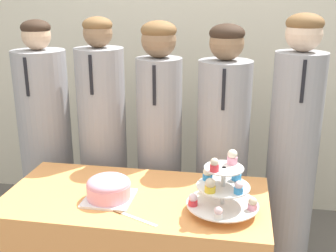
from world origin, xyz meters
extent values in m
cube|color=beige|center=(0.00, 1.73, 1.35)|extent=(9.00, 0.06, 2.70)
cube|color=white|center=(-0.11, 0.25, 0.73)|extent=(0.22, 0.22, 0.01)
cylinder|color=pink|center=(-0.11, 0.25, 0.76)|extent=(0.21, 0.21, 0.07)
ellipsoid|color=pink|center=(-0.11, 0.25, 0.80)|extent=(0.20, 0.20, 0.07)
cube|color=silver|center=(0.07, 0.09, 0.72)|extent=(0.18, 0.09, 0.00)
cube|color=brown|center=(-0.05, 0.15, 0.72)|extent=(0.08, 0.05, 0.01)
cylinder|color=silver|center=(0.42, 0.22, 0.83)|extent=(0.02, 0.02, 0.22)
cylinder|color=silver|center=(0.42, 0.22, 0.76)|extent=(0.32, 0.32, 0.01)
cylinder|color=silver|center=(0.42, 0.22, 0.85)|extent=(0.23, 0.23, 0.01)
cylinder|color=silver|center=(0.42, 0.22, 0.93)|extent=(0.17, 0.17, 0.01)
cylinder|color=#E5333D|center=(0.29, 0.18, 0.78)|extent=(0.04, 0.04, 0.03)
sphere|color=silver|center=(0.29, 0.18, 0.80)|extent=(0.04, 0.04, 0.04)
cylinder|color=white|center=(0.41, 0.09, 0.78)|extent=(0.04, 0.04, 0.02)
sphere|color=silver|center=(0.41, 0.09, 0.80)|extent=(0.04, 0.04, 0.04)
cylinder|color=pink|center=(0.55, 0.19, 0.78)|extent=(0.04, 0.04, 0.03)
sphere|color=beige|center=(0.55, 0.19, 0.80)|extent=(0.04, 0.04, 0.04)
cylinder|color=white|center=(0.50, 0.32, 0.78)|extent=(0.04, 0.04, 0.03)
sphere|color=silver|center=(0.50, 0.32, 0.81)|extent=(0.03, 0.03, 0.03)
cylinder|color=yellow|center=(0.34, 0.32, 0.78)|extent=(0.05, 0.05, 0.03)
sphere|color=silver|center=(0.34, 0.32, 0.81)|extent=(0.05, 0.05, 0.05)
cylinder|color=yellow|center=(0.37, 0.15, 0.86)|extent=(0.05, 0.05, 0.03)
sphere|color=beige|center=(0.37, 0.15, 0.89)|extent=(0.04, 0.04, 0.04)
cylinder|color=#3893DB|center=(0.48, 0.16, 0.86)|extent=(0.04, 0.04, 0.03)
sphere|color=silver|center=(0.48, 0.16, 0.89)|extent=(0.04, 0.04, 0.04)
cylinder|color=#3893DB|center=(0.47, 0.29, 0.86)|extent=(0.04, 0.04, 0.03)
sphere|color=white|center=(0.47, 0.29, 0.89)|extent=(0.04, 0.04, 0.04)
cylinder|color=#3893DB|center=(0.34, 0.27, 0.86)|extent=(0.05, 0.05, 0.02)
sphere|color=#F4E5C6|center=(0.34, 0.27, 0.89)|extent=(0.04, 0.04, 0.04)
cylinder|color=#E5333D|center=(0.38, 0.17, 0.95)|extent=(0.04, 0.04, 0.03)
sphere|color=beige|center=(0.38, 0.17, 0.98)|extent=(0.04, 0.04, 0.04)
cylinder|color=pink|center=(0.45, 0.27, 0.95)|extent=(0.05, 0.05, 0.03)
sphere|color=#F4E5C6|center=(0.45, 0.27, 0.98)|extent=(0.04, 0.04, 0.04)
cylinder|color=#939399|center=(-0.72, 0.86, 0.66)|extent=(0.32, 0.32, 1.33)
sphere|color=#D6AD89|center=(-0.72, 0.86, 1.41)|extent=(0.17, 0.17, 0.17)
ellipsoid|color=#332319|center=(-0.72, 0.86, 1.46)|extent=(0.17, 0.17, 0.09)
cube|color=black|center=(-0.72, 0.70, 1.20)|extent=(0.02, 0.01, 0.22)
cylinder|color=#939399|center=(-0.34, 0.86, 0.67)|extent=(0.29, 0.29, 1.35)
sphere|color=#8E6B4C|center=(-0.34, 0.86, 1.43)|extent=(0.17, 0.17, 0.17)
ellipsoid|color=brown|center=(-0.34, 0.86, 1.48)|extent=(0.17, 0.17, 0.09)
cube|color=black|center=(-0.34, 0.71, 1.22)|extent=(0.02, 0.01, 0.22)
cylinder|color=#939399|center=(0.01, 0.86, 0.65)|extent=(0.26, 0.26, 1.30)
sphere|color=#8E6B4C|center=(0.01, 0.86, 1.40)|extent=(0.20, 0.20, 0.20)
ellipsoid|color=brown|center=(0.01, 0.86, 1.45)|extent=(0.20, 0.20, 0.11)
cube|color=black|center=(0.01, 0.73, 1.17)|extent=(0.02, 0.01, 0.22)
cylinder|color=#939399|center=(0.38, 0.86, 0.65)|extent=(0.30, 0.30, 1.29)
sphere|color=#8E6B4C|center=(0.38, 0.86, 1.39)|extent=(0.19, 0.19, 0.19)
ellipsoid|color=#332319|center=(0.38, 0.86, 1.44)|extent=(0.19, 0.19, 0.10)
cube|color=black|center=(0.38, 0.71, 1.16)|extent=(0.02, 0.01, 0.22)
cylinder|color=#939399|center=(0.78, 0.86, 0.67)|extent=(0.28, 0.28, 1.35)
sphere|color=beige|center=(0.78, 0.86, 1.45)|extent=(0.19, 0.19, 0.19)
ellipsoid|color=brown|center=(0.78, 0.86, 1.50)|extent=(0.20, 0.20, 0.11)
cube|color=black|center=(0.78, 0.72, 1.22)|extent=(0.02, 0.01, 0.22)
camera|label=1|loc=(0.47, -1.45, 1.65)|focal=45.00mm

